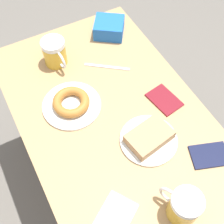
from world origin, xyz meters
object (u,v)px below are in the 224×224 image
object	(u,v)px
plate_with_cake	(149,138)
passport_near_edge	(164,100)
beer_mug_left	(184,206)
napkin_folded	(116,215)
plate_with_donut	(71,103)
beer_mug_center	(55,52)
blue_pouch	(109,28)
fork	(107,67)
passport_far_edge	(209,155)

from	to	relation	value
plate_with_cake	passport_near_edge	size ratio (longest dim) A/B	1.45
passport_near_edge	beer_mug_left	bearing A→B (deg)	63.41
napkin_folded	plate_with_donut	bearing A→B (deg)	-96.02
beer_mug_center	plate_with_donut	bearing A→B (deg)	81.53
beer_mug_left	blue_pouch	world-z (taller)	beer_mug_left
beer_mug_left	beer_mug_center	bearing A→B (deg)	-82.52
plate_with_cake	napkin_folded	xyz separation A→B (m)	(0.22, 0.17, -0.02)
fork	blue_pouch	world-z (taller)	blue_pouch
beer_mug_center	fork	world-z (taller)	beer_mug_center
plate_with_cake	passport_near_edge	world-z (taller)	plate_with_cake
fork	passport_far_edge	size ratio (longest dim) A/B	1.06
plate_with_donut	blue_pouch	distance (m)	0.42
plate_with_cake	plate_with_donut	world-z (taller)	plate_with_cake
plate_with_donut	napkin_folded	world-z (taller)	plate_with_donut
plate_with_cake	beer_mug_center	bearing A→B (deg)	-73.95
plate_with_cake	napkin_folded	size ratio (longest dim) A/B	1.29
passport_far_edge	plate_with_cake	bearing A→B (deg)	-43.83
napkin_folded	passport_far_edge	world-z (taller)	passport_far_edge
beer_mug_center	fork	distance (m)	0.22
passport_far_edge	fork	bearing A→B (deg)	-76.76
napkin_folded	passport_far_edge	size ratio (longest dim) A/B	1.05
beer_mug_left	plate_with_cake	bearing A→B (deg)	-99.67
plate_with_cake	fork	distance (m)	0.37
plate_with_donut	passport_near_edge	distance (m)	0.35
plate_with_cake	passport_near_edge	xyz separation A→B (m)	(-0.14, -0.12, -0.02)
beer_mug_left	beer_mug_center	world-z (taller)	same
fork	passport_near_edge	bearing A→B (deg)	114.53
plate_with_donut	fork	distance (m)	0.24
plate_with_cake	passport_far_edge	bearing A→B (deg)	136.17
plate_with_donut	napkin_folded	bearing A→B (deg)	83.98
plate_with_cake	passport_far_edge	distance (m)	0.21
napkin_folded	fork	world-z (taller)	same
beer_mug_center	blue_pouch	world-z (taller)	beer_mug_center
plate_with_donut	passport_far_edge	world-z (taller)	plate_with_donut
passport_near_edge	passport_far_edge	distance (m)	0.27
beer_mug_center	napkin_folded	bearing A→B (deg)	83.12
napkin_folded	passport_far_edge	bearing A→B (deg)	-175.99
plate_with_donut	passport_near_edge	xyz separation A→B (m)	(-0.32, 0.14, -0.01)
plate_with_donut	napkin_folded	distance (m)	0.43
napkin_folded	fork	size ratio (longest dim) A/B	0.99
beer_mug_center	passport_near_edge	size ratio (longest dim) A/B	0.97
blue_pouch	beer_mug_left	bearing A→B (deg)	77.71
passport_near_edge	napkin_folded	bearing A→B (deg)	38.60
plate_with_donut	beer_mug_left	world-z (taller)	beer_mug_left
plate_with_cake	beer_mug_left	xyz separation A→B (m)	(0.04, 0.26, 0.04)
blue_pouch	beer_mug_center	bearing A→B (deg)	10.81
beer_mug_left	napkin_folded	size ratio (longest dim) A/B	0.83
beer_mug_left	passport_near_edge	size ratio (longest dim) A/B	0.93
plate_with_cake	fork	xyz separation A→B (m)	(-0.03, -0.37, -0.02)
beer_mug_left	fork	xyz separation A→B (m)	(-0.07, -0.63, -0.05)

